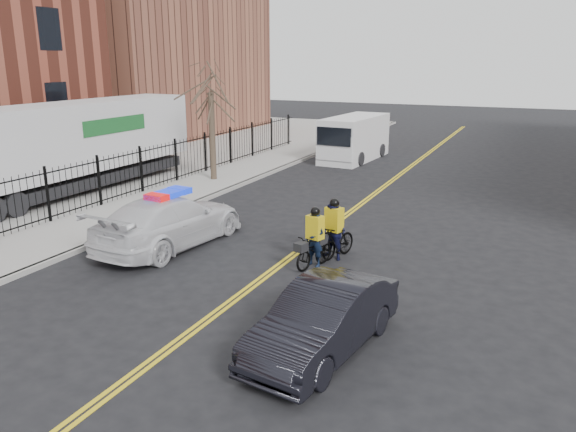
{
  "coord_description": "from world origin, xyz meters",
  "views": [
    {
      "loc": [
        6.41,
        -12.17,
        5.65
      ],
      "look_at": [
        -0.01,
        1.86,
        1.3
      ],
      "focal_mm": 35.0,
      "sensor_mm": 36.0,
      "label": 1
    }
  ],
  "objects_px": {
    "cyclist_far": "(334,235)",
    "cyclist_near": "(315,246)",
    "police_cruiser": "(170,221)",
    "dark_sedan": "(324,319)",
    "cargo_van": "(353,139)",
    "semi_trailer": "(78,142)"
  },
  "relations": [
    {
      "from": "dark_sedan",
      "to": "cyclist_near",
      "type": "bearing_deg",
      "value": 122.24
    },
    {
      "from": "cyclist_far",
      "to": "police_cruiser",
      "type": "bearing_deg",
      "value": -152.01
    },
    {
      "from": "dark_sedan",
      "to": "cargo_van",
      "type": "xyz_separation_m",
      "value": [
        -6.37,
        21.18,
        0.52
      ]
    },
    {
      "from": "police_cruiser",
      "to": "cyclist_near",
      "type": "relative_size",
      "value": 3.06
    },
    {
      "from": "cyclist_far",
      "to": "cyclist_near",
      "type": "bearing_deg",
      "value": -94.02
    },
    {
      "from": "cargo_van",
      "to": "dark_sedan",
      "type": "bearing_deg",
      "value": -69.38
    },
    {
      "from": "cyclist_near",
      "to": "police_cruiser",
      "type": "bearing_deg",
      "value": -161.24
    },
    {
      "from": "cargo_van",
      "to": "cyclist_near",
      "type": "height_order",
      "value": "cargo_van"
    },
    {
      "from": "police_cruiser",
      "to": "dark_sedan",
      "type": "height_order",
      "value": "police_cruiser"
    },
    {
      "from": "cargo_van",
      "to": "cyclist_near",
      "type": "xyz_separation_m",
      "value": [
        4.41,
        -16.8,
        -0.61
      ]
    },
    {
      "from": "cargo_van",
      "to": "cyclist_far",
      "type": "bearing_deg",
      "value": -69.81
    },
    {
      "from": "cargo_van",
      "to": "cyclist_far",
      "type": "relative_size",
      "value": 3.23
    },
    {
      "from": "semi_trailer",
      "to": "cyclist_far",
      "type": "distance_m",
      "value": 13.61
    },
    {
      "from": "dark_sedan",
      "to": "cargo_van",
      "type": "bearing_deg",
      "value": 114.88
    },
    {
      "from": "dark_sedan",
      "to": "cargo_van",
      "type": "height_order",
      "value": "cargo_van"
    },
    {
      "from": "dark_sedan",
      "to": "cyclist_far",
      "type": "bearing_deg",
      "value": 116.2
    },
    {
      "from": "semi_trailer",
      "to": "cyclist_near",
      "type": "height_order",
      "value": "semi_trailer"
    },
    {
      "from": "cyclist_far",
      "to": "semi_trailer",
      "type": "bearing_deg",
      "value": -178.39
    },
    {
      "from": "cargo_van",
      "to": "cyclist_far",
      "type": "height_order",
      "value": "cargo_van"
    },
    {
      "from": "semi_trailer",
      "to": "cyclist_near",
      "type": "relative_size",
      "value": 6.71
    },
    {
      "from": "police_cruiser",
      "to": "cyclist_near",
      "type": "bearing_deg",
      "value": -172.75
    },
    {
      "from": "police_cruiser",
      "to": "dark_sedan",
      "type": "xyz_separation_m",
      "value": [
        6.69,
        -4.15,
        -0.11
      ]
    }
  ]
}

